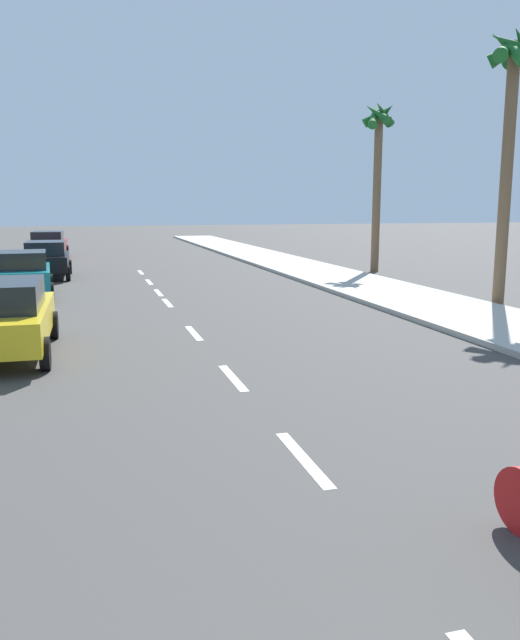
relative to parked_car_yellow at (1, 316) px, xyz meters
name	(u,v)px	position (x,y,z in m)	size (l,w,h in m)	color
ground_plane	(168,304)	(4.19, 6.07, -0.84)	(160.00, 160.00, 0.00)	#423F3D
sidewalk_strip	(367,286)	(11.88, 8.07, -0.77)	(3.60, 80.00, 0.14)	#B2ADA3
lane_stripe_2	(303,458)	(4.19, -6.76, -0.84)	(0.16, 1.80, 0.01)	white
lane_stripe_3	(233,378)	(4.19, -2.92, -0.84)	(0.16, 1.80, 0.01)	white
lane_stripe_4	(194,333)	(4.19, 1.30, -0.84)	(0.16, 1.80, 0.01)	white
lane_stripe_5	(167,303)	(4.19, 6.33, -0.84)	(0.16, 1.80, 0.01)	white
lane_stripe_6	(159,293)	(4.19, 8.81, -0.84)	(0.16, 1.80, 0.01)	white
lane_stripe_7	(149,282)	(4.19, 12.11, -0.84)	(0.16, 1.80, 0.01)	white
lane_stripe_8	(141,272)	(4.19, 16.01, -0.84)	(0.16, 1.80, 0.01)	white
parked_car_yellow	(1,316)	(0.00, 0.00, 0.00)	(2.08, 4.44, 1.57)	gold
parked_car_teal	(24,273)	(-0.27, 8.72, 0.00)	(2.00, 4.03, 1.57)	#14727A
parked_car_black	(47,258)	(0.15, 14.77, 0.00)	(1.96, 4.22, 1.57)	black
parked_car_red	(48,244)	(-0.31, 25.73, 0.00)	(2.19, 4.55, 1.57)	red
palm_tree_mid	(511,94)	(14.04, 3.16, 5.44)	(1.78, 1.78, 8.31)	brown
palm_tree_far	(378,146)	(14.78, 13.50, 4.87)	(1.65, 1.82, 7.90)	brown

